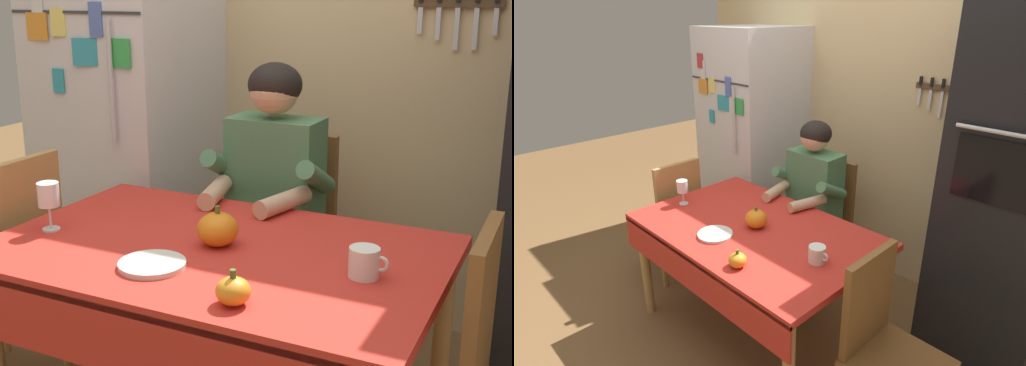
% 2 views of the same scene
% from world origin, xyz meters
% --- Properties ---
extents(ground_plane, '(10.00, 10.00, 0.00)m').
position_xyz_m(ground_plane, '(0.00, 0.00, 0.00)').
color(ground_plane, brown).
rests_on(ground_plane, ground).
extents(back_wall_assembly, '(3.70, 0.13, 2.60)m').
position_xyz_m(back_wall_assembly, '(0.05, 1.35, 1.30)').
color(back_wall_assembly, '#D1B784').
rests_on(back_wall_assembly, ground).
extents(refrigerator, '(0.68, 0.71, 1.80)m').
position_xyz_m(refrigerator, '(-0.95, 0.96, 0.90)').
color(refrigerator, silver).
rests_on(refrigerator, ground).
extents(wall_oven, '(0.60, 0.64, 2.10)m').
position_xyz_m(wall_oven, '(1.05, 1.00, 1.05)').
color(wall_oven, black).
rests_on(wall_oven, ground).
extents(dining_table, '(1.40, 0.90, 0.74)m').
position_xyz_m(dining_table, '(0.00, 0.08, 0.66)').
color(dining_table, tan).
rests_on(dining_table, ground).
extents(chair_behind_person, '(0.40, 0.40, 0.93)m').
position_xyz_m(chair_behind_person, '(-0.10, 0.87, 0.51)').
color(chair_behind_person, brown).
rests_on(chair_behind_person, ground).
extents(seated_person, '(0.47, 0.55, 1.25)m').
position_xyz_m(seated_person, '(-0.10, 0.68, 0.74)').
color(seated_person, '#38384C').
rests_on(seated_person, ground).
extents(chair_right_side, '(0.40, 0.40, 0.93)m').
position_xyz_m(chair_right_side, '(0.90, 0.06, 0.51)').
color(chair_right_side, brown).
rests_on(chair_right_side, ground).
extents(chair_left_side, '(0.40, 0.40, 0.93)m').
position_xyz_m(chair_left_side, '(-0.90, 0.10, 0.51)').
color(chair_left_side, tan).
rests_on(chair_left_side, ground).
extents(coffee_mug, '(0.11, 0.09, 0.09)m').
position_xyz_m(coffee_mug, '(0.48, 0.08, 0.78)').
color(coffee_mug, white).
rests_on(coffee_mug, dining_table).
extents(wine_glass, '(0.07, 0.07, 0.16)m').
position_xyz_m(wine_glass, '(-0.57, -0.01, 0.86)').
color(wine_glass, white).
rests_on(wine_glass, dining_table).
extents(pumpkin_large, '(0.09, 0.09, 0.09)m').
position_xyz_m(pumpkin_large, '(0.24, -0.23, 0.78)').
color(pumpkin_large, orange).
rests_on(pumpkin_large, dining_table).
extents(pumpkin_medium, '(0.13, 0.13, 0.13)m').
position_xyz_m(pumpkin_medium, '(0.00, 0.11, 0.79)').
color(pumpkin_medium, orange).
rests_on(pumpkin_medium, dining_table).
extents(serving_tray, '(0.20, 0.20, 0.02)m').
position_xyz_m(serving_tray, '(-0.09, -0.12, 0.75)').
color(serving_tray, silver).
rests_on(serving_tray, dining_table).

